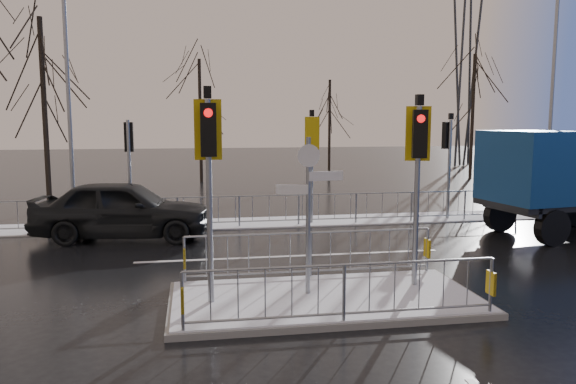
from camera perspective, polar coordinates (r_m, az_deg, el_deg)
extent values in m
plane|color=black|center=(11.19, 3.76, -11.16)|extent=(120.00, 120.00, 0.00)
cube|color=white|center=(19.40, -2.16, -3.11)|extent=(30.00, 2.00, 0.04)
cube|color=silver|center=(14.76, 0.31, -6.53)|extent=(8.00, 0.15, 0.01)
cube|color=slate|center=(11.17, 3.76, -10.87)|extent=(6.00, 3.00, 0.12)
cube|color=white|center=(11.14, 3.76, -10.51)|extent=(5.85, 2.85, 0.03)
cube|color=gold|center=(9.39, -10.68, -10.66)|extent=(0.05, 0.28, 0.42)
cube|color=gold|center=(10.72, 19.93, -8.68)|extent=(0.05, 0.28, 0.42)
cube|color=gold|center=(12.04, -10.47, -6.60)|extent=(0.05, 0.28, 0.42)
cube|color=gold|center=(13.11, 13.96, -5.55)|extent=(0.05, 0.28, 0.42)
cylinder|color=gray|center=(10.43, -7.99, -1.16)|extent=(0.11, 0.11, 3.80)
cube|color=black|center=(10.13, -8.10, 6.26)|extent=(0.28, 0.22, 0.95)
cylinder|color=red|center=(10.02, -8.11, 7.96)|extent=(0.16, 0.04, 0.16)
cube|color=gold|center=(10.39, -8.14, 6.29)|extent=(0.50, 0.03, 1.10)
cube|color=black|center=(10.32, -8.19, 10.00)|extent=(0.14, 0.14, 0.22)
cylinder|color=gray|center=(11.72, 12.94, -0.58)|extent=(0.11, 0.11, 3.70)
cube|color=black|center=(11.44, 13.24, 5.76)|extent=(0.33, 0.28, 0.95)
cylinder|color=red|center=(11.33, 13.36, 7.26)|extent=(0.16, 0.08, 0.16)
cube|color=gold|center=(11.69, 13.07, 5.80)|extent=(0.49, 0.16, 1.10)
cube|color=black|center=(11.62, 13.22, 9.09)|extent=(0.14, 0.14, 0.22)
cylinder|color=gray|center=(10.90, 2.05, -2.58)|extent=(0.09, 0.09, 3.10)
cube|color=silver|center=(10.87, 3.88, 1.64)|extent=(0.70, 0.14, 0.18)
cube|color=silver|center=(10.76, 0.40, 0.25)|extent=(0.62, 0.15, 0.18)
cylinder|color=silver|center=(10.73, 2.12, 3.72)|extent=(0.44, 0.03, 0.44)
cylinder|color=gray|center=(18.80, -15.79, 1.73)|extent=(0.11, 0.11, 3.50)
cube|color=black|center=(18.90, -15.86, 5.40)|extent=(0.28, 0.22, 0.95)
cylinder|color=red|center=(19.00, -15.86, 6.32)|extent=(0.16, 0.04, 0.16)
cylinder|color=gray|center=(19.11, 2.40, 2.24)|extent=(0.11, 0.11, 3.60)
cube|color=black|center=(19.21, 2.31, 6.00)|extent=(0.28, 0.22, 0.95)
cylinder|color=red|center=(19.31, 2.25, 6.90)|extent=(0.16, 0.04, 0.16)
cube|color=gold|center=(18.97, 2.47, 5.98)|extent=(0.50, 0.03, 1.10)
cube|color=black|center=(19.03, 2.43, 8.01)|extent=(0.14, 0.14, 0.22)
cylinder|color=gray|center=(20.74, 16.04, 2.23)|extent=(0.11, 0.11, 3.50)
cube|color=black|center=(20.81, 15.84, 5.56)|extent=(0.33, 0.28, 0.95)
cylinder|color=red|center=(20.89, 15.68, 6.40)|extent=(0.16, 0.08, 0.16)
cube|color=black|center=(20.67, 16.23, 7.40)|extent=(0.14, 0.14, 0.22)
imported|color=black|center=(17.43, -16.37, -1.69)|extent=(5.46, 2.73, 1.79)
cylinder|color=black|center=(17.49, 25.25, -3.29)|extent=(1.09, 0.47, 1.05)
cylinder|color=black|center=(19.13, 20.72, -2.20)|extent=(1.09, 0.47, 1.05)
cylinder|color=black|center=(21.09, 26.97, -1.67)|extent=(1.09, 0.47, 1.05)
cube|color=navy|center=(18.17, 23.39, 2.41)|extent=(2.45, 2.81, 2.11)
cube|color=black|center=(18.83, 25.79, 3.72)|extent=(0.35, 2.09, 1.16)
cube|color=#2D3033|center=(17.88, 21.69, -1.35)|extent=(0.48, 2.41, 0.37)
cube|color=black|center=(19.07, 26.34, 2.01)|extent=(0.45, 2.51, 1.58)
cylinder|color=black|center=(23.46, -23.47, 7.10)|extent=(0.20, 0.20, 7.36)
cylinder|color=black|center=(32.31, -8.90, 7.13)|extent=(0.19, 0.19, 6.90)
cylinder|color=black|center=(35.35, 4.23, 6.47)|extent=(0.16, 0.16, 5.98)
cylinder|color=black|center=(35.39, 18.23, 7.24)|extent=(0.20, 0.20, 7.36)
cylinder|color=gray|center=(22.86, 25.18, 7.82)|extent=(0.14, 0.14, 8.00)
cylinder|color=gray|center=(20.22, -21.37, 8.44)|extent=(0.14, 0.14, 8.20)
cylinder|color=#2D3033|center=(46.47, 18.04, 15.02)|extent=(1.18, 1.18, 19.97)
cylinder|color=#2D3033|center=(45.94, 16.67, 15.17)|extent=(1.18, 1.18, 19.97)
cylinder|color=#2D3033|center=(45.42, 18.77, 15.18)|extent=(1.18, 1.18, 19.97)
cylinder|color=#2D3033|center=(44.88, 17.37, 15.34)|extent=(1.18, 1.18, 19.97)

